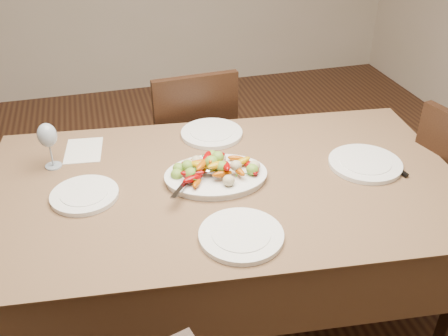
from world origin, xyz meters
TOP-DOWN VIEW (x-y plane):
  - dining_table at (0.19, 0.20)m, footprint 1.94×1.23m
  - chair_far at (0.20, 1.01)m, footprint 0.45×0.45m
  - serving_platter at (0.16, 0.22)m, footprint 0.41×0.33m
  - roasted_vegetables at (0.16, 0.22)m, footprint 0.34×0.25m
  - serving_spoon at (0.09, 0.19)m, footprint 0.27×0.20m
  - plate_left at (-0.33, 0.24)m, footprint 0.25×0.25m
  - plate_right at (0.77, 0.17)m, footprint 0.29×0.29m
  - plate_far at (0.23, 0.58)m, footprint 0.28×0.28m
  - plate_near at (0.16, -0.13)m, footprint 0.28×0.28m
  - wine_glass at (-0.45, 0.49)m, footprint 0.08×0.08m
  - menu_card at (-0.33, 0.59)m, footprint 0.17×0.23m
  - table_knife at (0.88, 0.13)m, footprint 0.06×0.20m

SIDE VIEW (x-z plane):
  - dining_table at x=0.19m, z-range 0.00..0.76m
  - chair_far at x=0.20m, z-range 0.00..0.95m
  - menu_card at x=-0.33m, z-range 0.76..0.76m
  - table_knife at x=0.88m, z-range 0.76..0.77m
  - plate_left at x=-0.33m, z-range 0.76..0.78m
  - plate_right at x=0.77m, z-range 0.76..0.78m
  - plate_far at x=0.23m, z-range 0.76..0.78m
  - plate_near at x=0.16m, z-range 0.76..0.78m
  - serving_platter at x=0.16m, z-range 0.76..0.78m
  - serving_spoon at x=0.09m, z-range 0.79..0.82m
  - roasted_vegetables at x=0.16m, z-range 0.78..0.87m
  - wine_glass at x=-0.45m, z-range 0.76..0.96m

